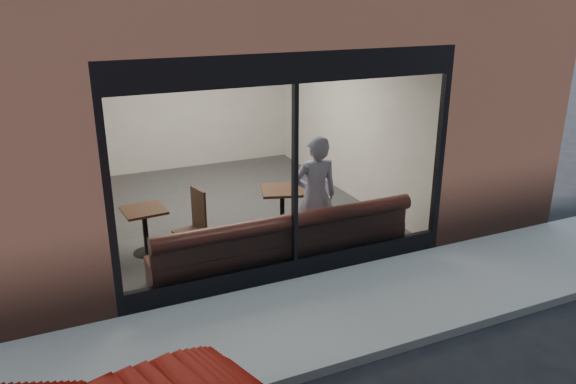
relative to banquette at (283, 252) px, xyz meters
name	(u,v)px	position (x,y,z in m)	size (l,w,h in m)	color
ground	(371,356)	(0.00, -2.45, -0.23)	(120.00, 120.00, 0.00)	black
sidewalk_near	(329,312)	(0.00, -1.45, -0.22)	(40.00, 2.00, 0.01)	gray
kerb_near	(373,354)	(0.00, -2.50, -0.17)	(40.00, 0.10, 0.12)	gray
host_building_pier_left	(0,114)	(-3.75, 5.55, 1.38)	(2.50, 12.00, 3.20)	brown
host_building_pier_right	(329,89)	(3.75, 5.55, 1.38)	(2.50, 12.00, 3.20)	brown
host_building_backfill	(155,82)	(0.00, 8.55, 1.38)	(5.00, 6.00, 3.20)	brown
cafe_floor	(229,209)	(0.00, 2.55, -0.21)	(6.00, 6.00, 0.00)	#2D2D30
cafe_ceiling	(222,36)	(0.00, 2.55, 2.97)	(6.00, 6.00, 0.00)	white
cafe_wall_back	(183,100)	(0.00, 5.54, 1.37)	(5.00, 5.00, 0.00)	beige
cafe_wall_left	(80,142)	(-2.49, 2.55, 1.37)	(6.00, 6.00, 0.00)	beige
cafe_wall_right	(345,115)	(2.49, 2.55, 1.37)	(6.00, 6.00, 0.00)	beige
storefront_kick	(294,268)	(0.00, -0.40, -0.08)	(5.00, 0.10, 0.30)	black
storefront_header	(295,68)	(0.00, -0.40, 2.77)	(5.00, 0.10, 0.40)	black
storefront_mullion	(295,176)	(0.00, -0.40, 1.32)	(0.06, 0.10, 2.50)	black
storefront_glass	(296,176)	(0.00, -0.43, 1.33)	(4.80, 4.80, 0.00)	white
banquette	(283,252)	(0.00, 0.00, 0.00)	(4.00, 0.55, 0.45)	#331214
person	(315,196)	(0.63, 0.20, 0.73)	(0.70, 0.46, 1.91)	#959EC3
cafe_table_left	(144,210)	(-1.79, 1.27, 0.52)	(0.62, 0.62, 0.04)	black
cafe_table_right	(282,190)	(0.53, 1.22, 0.52)	(0.69, 0.69, 0.04)	black
cafe_chair_left	(190,233)	(-1.10, 1.26, 0.01)	(0.43, 0.43, 0.04)	black
wall_poster	(89,160)	(-2.45, 1.80, 1.26)	(0.02, 0.67, 0.89)	white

